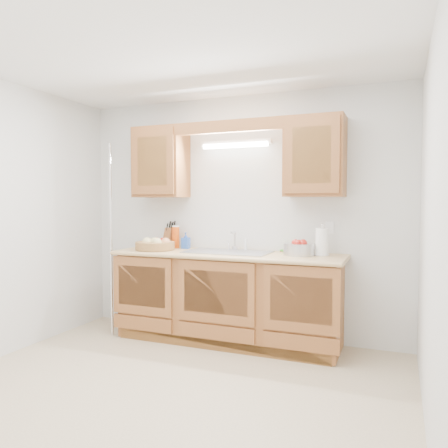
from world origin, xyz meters
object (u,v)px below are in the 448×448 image
at_px(fruit_basket, 155,245).
at_px(knife_block, 170,237).
at_px(apple_bowl, 299,248).
at_px(paper_towel, 322,242).

relative_size(fruit_basket, knife_block, 1.63).
height_order(knife_block, apple_bowl, knife_block).
xyz_separation_m(fruit_basket, knife_block, (0.01, 0.31, 0.05)).
distance_m(fruit_basket, paper_towel, 1.71).
bearing_deg(fruit_basket, knife_block, 88.55).
relative_size(knife_block, apple_bowl, 0.98).
distance_m(fruit_basket, apple_bowl, 1.50).
bearing_deg(apple_bowl, paper_towel, 11.68).
height_order(fruit_basket, paper_towel, paper_towel).
bearing_deg(knife_block, paper_towel, 11.07).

